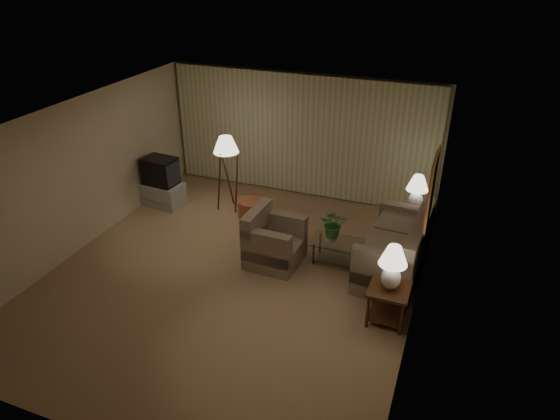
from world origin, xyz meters
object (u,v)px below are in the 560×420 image
object	(u,v)px
tv_cabinet	(163,194)
side_table_near	(388,298)
crt_tv	(160,171)
armchair	(275,243)
coffee_table	(341,250)
table_lamp_near	(393,264)
table_lamp_far	(417,190)
vase	(333,237)
sofa	(394,249)
side_table_far	(413,219)
floor_lamp	(227,172)
ottoman	(252,208)

from	to	relation	value
tv_cabinet	side_table_near	bearing A→B (deg)	-16.36
tv_cabinet	crt_tv	xyz separation A→B (m)	(0.00, -0.00, 0.54)
armchair	coffee_table	distance (m)	1.16
table_lamp_near	tv_cabinet	xyz separation A→B (m)	(-5.20, 2.08, -0.77)
armchair	table_lamp_far	world-z (taller)	table_lamp_far
tv_cabinet	vase	size ratio (longest dim) A/B	5.82
sofa	crt_tv	bearing A→B (deg)	-94.45
armchair	tv_cabinet	bearing A→B (deg)	70.41
side_table_far	coffee_table	distance (m)	1.71
crt_tv	vase	xyz separation A→B (m)	(4.01, -0.83, -0.30)
table_lamp_near	side_table_near	bearing A→B (deg)	-7.13
side_table_far	armchair	bearing A→B (deg)	-141.00
armchair	side_table_near	distance (m)	2.30
vase	side_table_near	bearing A→B (deg)	-46.37
tv_cabinet	crt_tv	size ratio (longest dim) A/B	1.28
floor_lamp	side_table_far	bearing A→B (deg)	2.81
side_table_far	tv_cabinet	size ratio (longest dim) A/B	0.66
armchair	coffee_table	xyz separation A→B (m)	(1.09, 0.38, -0.12)
table_lamp_far	vase	bearing A→B (deg)	-131.44
side_table_far	crt_tv	bearing A→B (deg)	-174.27
armchair	floor_lamp	distance (m)	2.31
table_lamp_near	tv_cabinet	size ratio (longest dim) A/B	0.77
floor_lamp	ottoman	bearing A→B (deg)	-14.06
side_table_near	side_table_far	bearing A→B (deg)	90.00
armchair	side_table_near	size ratio (longest dim) A/B	1.65
side_table_near	floor_lamp	bearing A→B (deg)	147.55
side_table_far	floor_lamp	bearing A→B (deg)	-177.19
armchair	side_table_near	world-z (taller)	armchair
crt_tv	ottoman	xyz separation A→B (m)	(2.00, 0.19, -0.60)
sofa	ottoman	world-z (taller)	sofa
table_lamp_near	coffee_table	distance (m)	1.79
table_lamp_near	table_lamp_far	size ratio (longest dim) A/B	1.01
tv_cabinet	table_lamp_near	bearing A→B (deg)	-16.36
table_lamp_near	floor_lamp	world-z (taller)	floor_lamp
side_table_near	ottoman	size ratio (longest dim) A/B	1.08
side_table_near	coffee_table	bearing A→B (deg)	129.81
coffee_table	table_lamp_far	bearing A→B (deg)	52.34
sofa	crt_tv	distance (m)	5.12
table_lamp_near	tv_cabinet	distance (m)	5.65
side_table_near	table_lamp_far	xyz separation A→B (m)	(-0.00, 2.60, 0.59)
coffee_table	tv_cabinet	size ratio (longest dim) A/B	1.10
armchair	side_table_far	xyz separation A→B (m)	(2.13, 1.73, -0.00)
floor_lamp	ottoman	size ratio (longest dim) A/B	2.90
armchair	table_lamp_far	distance (m)	2.81
armchair	coffee_table	bearing A→B (deg)	-69.15
sofa	armchair	distance (m)	2.04
side_table_far	ottoman	xyz separation A→B (m)	(-3.20, -0.34, -0.20)
ottoman	side_table_far	bearing A→B (deg)	5.98
tv_cabinet	ottoman	size ratio (longest dim) A/B	1.64
floor_lamp	ottoman	xyz separation A→B (m)	(0.59, -0.15, -0.66)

